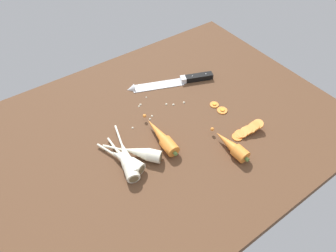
{
  "coord_description": "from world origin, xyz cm",
  "views": [
    {
      "loc": [
        -37.78,
        -55.84,
        74.12
      ],
      "look_at": [
        0.0,
        -2.0,
        1.5
      ],
      "focal_mm": 31.34,
      "sensor_mm": 36.0,
      "label": 1
    }
  ],
  "objects_px": {
    "chefs_knife": "(169,83)",
    "parsnip_back": "(127,159)",
    "carrot_slice_stack": "(248,130)",
    "whole_carrot": "(162,137)",
    "parsnip_mid_right": "(126,161)",
    "parsnip_front": "(126,161)",
    "carrot_slice_stray_near": "(222,110)",
    "whole_carrot_second": "(232,146)",
    "parsnip_mid_left": "(142,153)",
    "carrot_slice_stray_mid": "(214,104)"
  },
  "relations": [
    {
      "from": "chefs_knife",
      "to": "parsnip_back",
      "type": "distance_m",
      "value": 0.4
    },
    {
      "from": "chefs_knife",
      "to": "carrot_slice_stack",
      "type": "height_order",
      "value": "carrot_slice_stack"
    },
    {
      "from": "whole_carrot",
      "to": "parsnip_mid_right",
      "type": "bearing_deg",
      "value": -173.73
    },
    {
      "from": "carrot_slice_stack",
      "to": "whole_carrot",
      "type": "bearing_deg",
      "value": 152.03
    },
    {
      "from": "parsnip_front",
      "to": "carrot_slice_stack",
      "type": "bearing_deg",
      "value": -16.76
    },
    {
      "from": "parsnip_front",
      "to": "carrot_slice_stray_near",
      "type": "xyz_separation_m",
      "value": [
        0.4,
        0.01,
        -0.02
      ]
    },
    {
      "from": "whole_carrot_second",
      "to": "parsnip_mid_left",
      "type": "xyz_separation_m",
      "value": [
        -0.24,
        0.14,
        -0.0
      ]
    },
    {
      "from": "whole_carrot_second",
      "to": "parsnip_mid_left",
      "type": "distance_m",
      "value": 0.28
    },
    {
      "from": "carrot_slice_stack",
      "to": "parsnip_front",
      "type": "bearing_deg",
      "value": 163.24
    },
    {
      "from": "parsnip_back",
      "to": "carrot_slice_stray_mid",
      "type": "height_order",
      "value": "parsnip_back"
    },
    {
      "from": "parsnip_mid_left",
      "to": "parsnip_back",
      "type": "relative_size",
      "value": 0.71
    },
    {
      "from": "parsnip_mid_left",
      "to": "parsnip_mid_right",
      "type": "distance_m",
      "value": 0.05
    },
    {
      "from": "parsnip_mid_right",
      "to": "carrot_slice_stack",
      "type": "height_order",
      "value": "parsnip_mid_right"
    },
    {
      "from": "whole_carrot",
      "to": "parsnip_front",
      "type": "distance_m",
      "value": 0.14
    },
    {
      "from": "whole_carrot",
      "to": "parsnip_mid_right",
      "type": "height_order",
      "value": "whole_carrot"
    },
    {
      "from": "chefs_knife",
      "to": "carrot_slice_stray_near",
      "type": "height_order",
      "value": "chefs_knife"
    },
    {
      "from": "whole_carrot_second",
      "to": "carrot_slice_stray_near",
      "type": "relative_size",
      "value": 4.45
    },
    {
      "from": "parsnip_mid_left",
      "to": "whole_carrot_second",
      "type": "bearing_deg",
      "value": -29.66
    },
    {
      "from": "whole_carrot",
      "to": "parsnip_mid_right",
      "type": "relative_size",
      "value": 1.15
    },
    {
      "from": "carrot_slice_stack",
      "to": "parsnip_back",
      "type": "bearing_deg",
      "value": 162.57
    },
    {
      "from": "whole_carrot_second",
      "to": "carrot_slice_stack",
      "type": "relative_size",
      "value": 1.41
    },
    {
      "from": "whole_carrot",
      "to": "carrot_slice_stack",
      "type": "bearing_deg",
      "value": -27.97
    },
    {
      "from": "parsnip_back",
      "to": "carrot_slice_stack",
      "type": "bearing_deg",
      "value": -17.43
    },
    {
      "from": "parsnip_mid_left",
      "to": "parsnip_back",
      "type": "bearing_deg",
      "value": 174.24
    },
    {
      "from": "parsnip_back",
      "to": "carrot_slice_stray_near",
      "type": "bearing_deg",
      "value": 0.58
    },
    {
      "from": "chefs_knife",
      "to": "carrot_slice_stack",
      "type": "relative_size",
      "value": 2.88
    },
    {
      "from": "whole_carrot_second",
      "to": "carrot_slice_stray_mid",
      "type": "distance_m",
      "value": 0.21
    },
    {
      "from": "parsnip_front",
      "to": "parsnip_mid_left",
      "type": "xyz_separation_m",
      "value": [
        0.06,
        -0.0,
        -0.0
      ]
    },
    {
      "from": "parsnip_front",
      "to": "carrot_slice_stray_mid",
      "type": "bearing_deg",
      "value": 6.6
    },
    {
      "from": "parsnip_front",
      "to": "carrot_slice_stray_near",
      "type": "bearing_deg",
      "value": 0.98
    },
    {
      "from": "carrot_slice_stray_mid",
      "to": "parsnip_front",
      "type": "bearing_deg",
      "value": -173.4
    },
    {
      "from": "parsnip_back",
      "to": "carrot_slice_stray_near",
      "type": "xyz_separation_m",
      "value": [
        0.39,
        0.0,
        -0.02
      ]
    },
    {
      "from": "whole_carrot",
      "to": "carrot_slice_stack",
      "type": "xyz_separation_m",
      "value": [
        0.25,
        -0.13,
        -0.01
      ]
    },
    {
      "from": "chefs_knife",
      "to": "whole_carrot",
      "type": "height_order",
      "value": "whole_carrot"
    },
    {
      "from": "whole_carrot",
      "to": "whole_carrot_second",
      "type": "relative_size",
      "value": 1.23
    },
    {
      "from": "carrot_slice_stray_near",
      "to": "carrot_slice_stack",
      "type": "bearing_deg",
      "value": -91.07
    },
    {
      "from": "parsnip_front",
      "to": "parsnip_back",
      "type": "distance_m",
      "value": 0.01
    },
    {
      "from": "parsnip_mid_left",
      "to": "parsnip_back",
      "type": "height_order",
      "value": "same"
    },
    {
      "from": "parsnip_front",
      "to": "parsnip_mid_left",
      "type": "height_order",
      "value": "same"
    },
    {
      "from": "chefs_knife",
      "to": "whole_carrot_second",
      "type": "height_order",
      "value": "whole_carrot_second"
    },
    {
      "from": "whole_carrot",
      "to": "whole_carrot_second",
      "type": "height_order",
      "value": "same"
    },
    {
      "from": "parsnip_mid_left",
      "to": "parsnip_back",
      "type": "distance_m",
      "value": 0.05
    },
    {
      "from": "parsnip_front",
      "to": "chefs_knife",
      "type": "bearing_deg",
      "value": 36.11
    },
    {
      "from": "whole_carrot_second",
      "to": "parsnip_back",
      "type": "height_order",
      "value": "whole_carrot_second"
    },
    {
      "from": "carrot_slice_stack",
      "to": "parsnip_mid_left",
      "type": "bearing_deg",
      "value": 161.0
    },
    {
      "from": "parsnip_back",
      "to": "chefs_knife",
      "type": "bearing_deg",
      "value": 36.38
    },
    {
      "from": "parsnip_mid_right",
      "to": "carrot_slice_stray_mid",
      "type": "height_order",
      "value": "parsnip_mid_right"
    },
    {
      "from": "whole_carrot_second",
      "to": "parsnip_front",
      "type": "distance_m",
      "value": 0.33
    },
    {
      "from": "chefs_knife",
      "to": "carrot_slice_stack",
      "type": "bearing_deg",
      "value": -79.18
    },
    {
      "from": "carrot_slice_stray_near",
      "to": "carrot_slice_stray_mid",
      "type": "xyz_separation_m",
      "value": [
        -0.0,
        0.04,
        -0.0
      ]
    }
  ]
}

